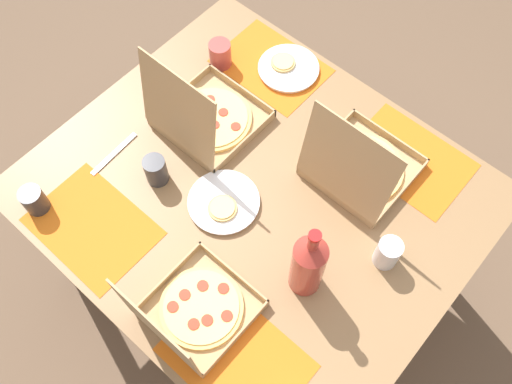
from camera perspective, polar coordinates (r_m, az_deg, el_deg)
ground_plane at (r=2.34m, az=-0.00°, el=-8.41°), size 6.00×6.00×0.00m
dining_table at (r=1.76m, az=-0.00°, el=-1.62°), size 1.26×1.10×0.74m
placemat_near_left at (r=1.78m, az=15.57°, el=3.26°), size 0.36×0.26×0.00m
placemat_near_right at (r=1.94m, az=1.57°, el=12.92°), size 0.36×0.26×0.00m
placemat_far_left at (r=1.50m, az=-2.07°, el=-16.76°), size 0.36×0.26×0.00m
placemat_far_right at (r=1.68m, az=-16.54°, el=-3.44°), size 0.36×0.26×0.00m
pizza_box_corner_right at (r=1.75m, az=-5.30°, el=7.72°), size 0.29×0.30×0.33m
pizza_box_edge_far at (r=1.49m, az=-6.58°, el=-12.23°), size 0.26×0.27×0.30m
pizza_box_corner_left at (r=1.68m, az=10.62°, el=2.57°), size 0.29×0.29×0.32m
plate_far_left at (r=1.64m, az=-3.37°, el=-1.12°), size 0.22×0.22×0.03m
plate_near_right at (r=1.92m, az=3.32°, el=12.68°), size 0.21×0.21×0.03m
soda_bottle at (r=1.44m, az=5.42°, el=-7.45°), size 0.09×0.09×0.32m
cup_clear_left at (r=1.67m, az=-10.32°, el=2.23°), size 0.07×0.07×0.10m
cup_dark at (r=1.57m, az=13.45°, el=-6.14°), size 0.07×0.07×0.10m
cup_red at (r=1.92m, az=-3.73°, el=14.02°), size 0.07×0.07×0.09m
cup_clear_right at (r=1.73m, az=-21.97°, el=-0.79°), size 0.07×0.07×0.09m
fork_by_near_right at (r=1.78m, az=-14.46°, el=3.86°), size 0.03×0.19×0.00m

